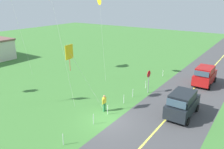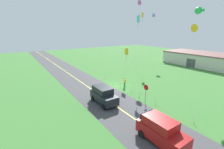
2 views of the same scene
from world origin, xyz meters
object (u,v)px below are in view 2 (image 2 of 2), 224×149
at_px(person_adult_near, 125,82).
at_px(car_parked_east_near, 161,131).
at_px(kite_yellow_high, 195,28).
at_px(kite_pink_drift, 140,3).
at_px(stop_sign, 146,90).
at_px(kite_green_far, 199,10).
at_px(kite_red_low, 126,52).
at_px(kite_blue_mid, 138,20).
at_px(kite_orange_near, 142,16).
at_px(car_suv_foreground, 104,95).
at_px(kite_cyan_top, 154,15).
at_px(warehouse_distant, 201,59).

bearing_deg(person_adult_near, car_parked_east_near, -33.27).
relative_size(kite_yellow_high, kite_pink_drift, 0.65).
bearing_deg(stop_sign, kite_green_far, 102.90).
bearing_deg(person_adult_near, kite_pink_drift, 119.24).
xyz_separation_m(stop_sign, kite_red_low, (-8.35, 3.35, 3.85)).
distance_m(kite_blue_mid, kite_orange_near, 13.27).
height_order(car_suv_foreground, kite_orange_near, kite_orange_near).
height_order(kite_orange_near, kite_cyan_top, kite_cyan_top).
bearing_deg(person_adult_near, kite_yellow_high, 31.03).
bearing_deg(kite_yellow_high, stop_sign, -99.70).
relative_size(person_adult_near, kite_pink_drift, 0.10).
bearing_deg(warehouse_distant, kite_pink_drift, -104.88).
xyz_separation_m(kite_yellow_high, warehouse_distant, (-9.44, 22.89, -7.93)).
bearing_deg(kite_cyan_top, kite_orange_near, -72.71).
distance_m(kite_red_low, kite_yellow_high, 11.23).
relative_size(car_parked_east_near, kite_red_low, 0.69).
bearing_deg(kite_yellow_high, warehouse_distant, 112.40).
relative_size(car_parked_east_near, kite_green_far, 0.32).
bearing_deg(kite_pink_drift, kite_cyan_top, 117.01).
relative_size(kite_yellow_high, kite_cyan_top, 0.72).
bearing_deg(person_adult_near, kite_blue_mid, 105.42).
bearing_deg(person_adult_near, kite_cyan_top, 114.10).
relative_size(stop_sign, kite_pink_drift, 0.16).
xyz_separation_m(kite_red_low, kite_orange_near, (-8.57, 11.96, 7.29)).
bearing_deg(kite_pink_drift, person_adult_near, -52.92).
height_order(kite_yellow_high, kite_pink_drift, kite_pink_drift).
bearing_deg(warehouse_distant, kite_red_low, -90.41).
bearing_deg(kite_yellow_high, kite_green_far, 117.20).
relative_size(kite_blue_mid, kite_orange_near, 0.87).
xyz_separation_m(stop_sign, kite_blue_mid, (-8.05, 5.60, 9.36)).
relative_size(car_suv_foreground, kite_orange_near, 0.32).
relative_size(person_adult_near, kite_orange_near, 0.12).
bearing_deg(kite_pink_drift, warehouse_distant, 75.12).
bearing_deg(kite_blue_mid, warehouse_distant, 90.26).
bearing_deg(kite_blue_mid, kite_cyan_top, 123.97).
bearing_deg(kite_blue_mid, kite_pink_drift, 135.50).
distance_m(kite_yellow_high, kite_green_far, 12.32).
xyz_separation_m(stop_sign, warehouse_distant, (-8.16, 30.37, -0.05)).
height_order(car_suv_foreground, kite_red_low, kite_red_low).
bearing_deg(kite_orange_near, stop_sign, -42.13).
height_order(car_parked_east_near, person_adult_near, car_parked_east_near).
distance_m(kite_red_low, kite_green_far, 17.00).
height_order(kite_blue_mid, warehouse_distant, kite_blue_mid).
height_order(stop_sign, kite_pink_drift, kite_pink_drift).
bearing_deg(kite_orange_near, kite_red_low, -54.37).
xyz_separation_m(car_suv_foreground, kite_blue_mid, (-5.05, 10.35, 10.00)).
bearing_deg(kite_red_low, car_suv_foreground, -56.54).
height_order(kite_blue_mid, kite_green_far, kite_green_far).
bearing_deg(car_parked_east_near, stop_sign, 143.92).
xyz_separation_m(kite_pink_drift, kite_orange_near, (-3.57, 4.49, -2.21)).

